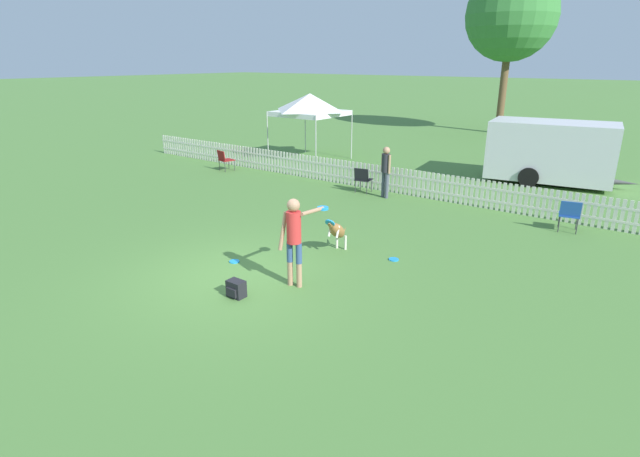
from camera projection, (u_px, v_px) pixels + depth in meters
name	position (u px, v px, depth m)	size (l,w,h in m)	color
ground_plane	(237.00, 276.00, 10.21)	(240.00, 240.00, 0.00)	#4C7A38
handler_person	(295.00, 232.00, 9.46)	(0.49, 1.10, 1.77)	tan
leaping_dog	(337.00, 231.00, 11.30)	(0.43, 1.01, 0.92)	olive
frisbee_near_handler	(234.00, 261.00, 10.93)	(0.22, 0.22, 0.02)	#1E8CD8
frisbee_near_dog	(394.00, 259.00, 11.04)	(0.22, 0.22, 0.02)	#1E8CD8
backpack_on_grass	(236.00, 289.00, 9.29)	(0.34, 0.26, 0.32)	black
picket_fence	(414.00, 183.00, 16.06)	(26.11, 0.04, 0.86)	silver
folding_chair_blue_left	(363.00, 178.00, 16.43)	(0.56, 0.57, 0.85)	#333338
folding_chair_center	(570.00, 213.00, 12.68)	(0.59, 0.60, 0.84)	#333338
folding_chair_green_right	(224.00, 159.00, 19.72)	(0.60, 0.61, 0.82)	#333338
canopy_tent_main	(310.00, 105.00, 21.29)	(2.65, 2.65, 2.84)	#B2B2B2
spectator_standing	(386.00, 167.00, 15.72)	(0.39, 0.27, 1.63)	#474C5B
equipment_trailer	(551.00, 151.00, 17.65)	(5.03, 2.73, 2.16)	silver
tree_left_grove	(511.00, 15.00, 27.98)	(5.07, 5.07, 9.11)	brown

